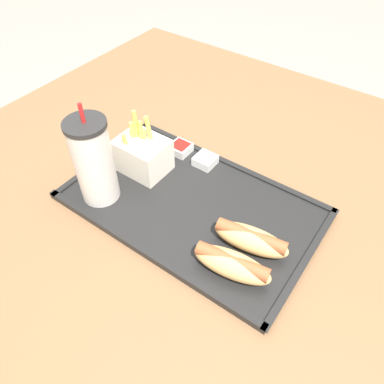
{
  "coord_description": "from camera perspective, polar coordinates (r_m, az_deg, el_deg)",
  "views": [
    {
      "loc": [
        -0.28,
        0.43,
        1.26
      ],
      "look_at": [
        -0.0,
        0.04,
        0.77
      ],
      "focal_mm": 35.0,
      "sensor_mm": 36.0,
      "label": 1
    }
  ],
  "objects": [
    {
      "name": "ground_plane",
      "position": [
        1.36,
        0.92,
        -21.95
      ],
      "size": [
        8.0,
        8.0,
        0.0
      ],
      "primitive_type": "plane",
      "color": "gray"
    },
    {
      "name": "sauce_cup_ketchup",
      "position": [
        0.81,
        -1.77,
        6.7
      ],
      "size": [
        0.04,
        0.04,
        0.02
      ],
      "color": "silver",
      "rests_on": "food_tray"
    },
    {
      "name": "fries_carton",
      "position": [
        0.76,
        -7.51,
        5.73
      ],
      "size": [
        0.1,
        0.08,
        0.13
      ],
      "color": "silver",
      "rests_on": "food_tray"
    },
    {
      "name": "dining_table",
      "position": [
        1.04,
        1.17,
        -14.34
      ],
      "size": [
        1.18,
        1.12,
        0.73
      ],
      "color": "brown",
      "rests_on": "ground_plane"
    },
    {
      "name": "sauce_cup_mayo",
      "position": [
        0.78,
        2.03,
        4.87
      ],
      "size": [
        0.04,
        0.04,
        0.02
      ],
      "color": "silver",
      "rests_on": "food_tray"
    },
    {
      "name": "hot_dog_near",
      "position": [
        0.64,
        8.96,
        -7.05
      ],
      "size": [
        0.14,
        0.07,
        0.04
      ],
      "color": "tan",
      "rests_on": "food_tray"
    },
    {
      "name": "soda_cup",
      "position": [
        0.69,
        -14.75,
        4.55
      ],
      "size": [
        0.07,
        0.07,
        0.2
      ],
      "color": "silver",
      "rests_on": "food_tray"
    },
    {
      "name": "hot_dog_far",
      "position": [
        0.6,
        6.1,
        -10.84
      ],
      "size": [
        0.14,
        0.07,
        0.04
      ],
      "color": "tan",
      "rests_on": "food_tray"
    },
    {
      "name": "food_tray",
      "position": [
        0.71,
        -0.0,
        -1.93
      ],
      "size": [
        0.47,
        0.29,
        0.01
      ],
      "color": "black",
      "rests_on": "dining_table"
    }
  ]
}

